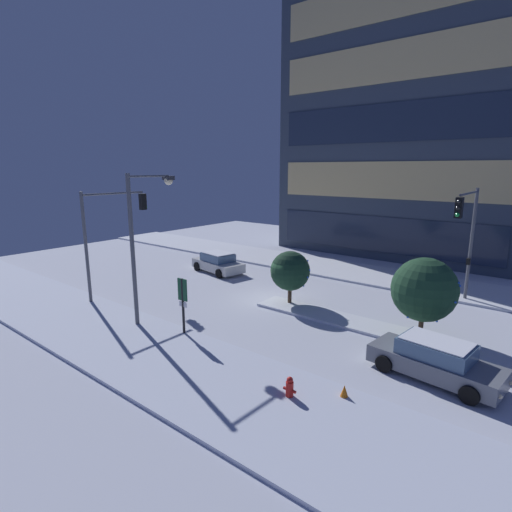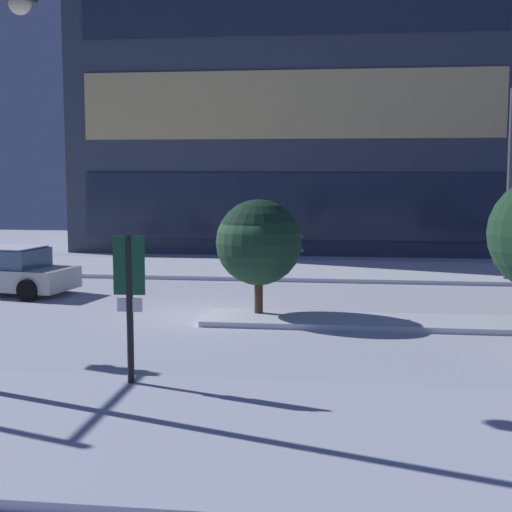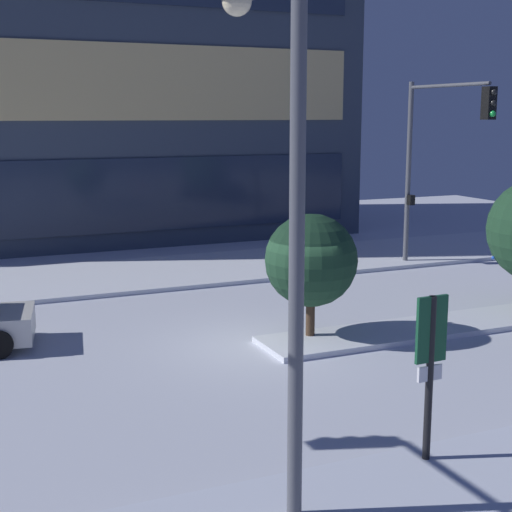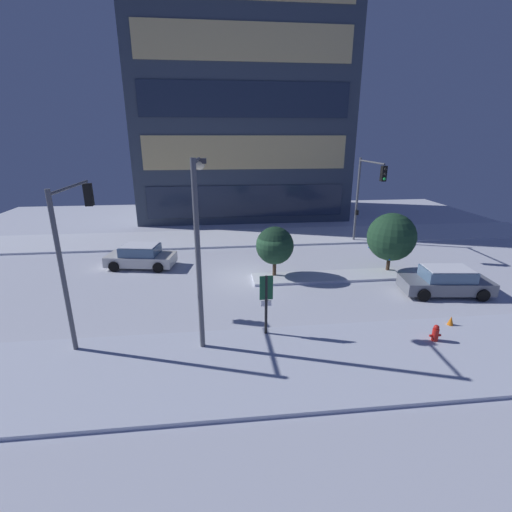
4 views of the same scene
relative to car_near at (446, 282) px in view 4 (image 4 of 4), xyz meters
name	(u,v)px [view 4 (image 4 of 4)]	position (x,y,z in m)	size (l,w,h in m)	color
ground	(256,278)	(-9.85, 3.49, -0.71)	(52.00, 52.00, 0.00)	silver
curb_strip_near	(283,364)	(-9.85, -5.38, -0.64)	(52.00, 5.20, 0.14)	silver
curb_strip_far	(244,238)	(-9.85, 12.36, -0.64)	(52.00, 5.20, 0.14)	silver
median_strip	(327,276)	(-5.60, 3.01, -0.64)	(9.00, 1.80, 0.14)	silver
office_tower_main	(240,57)	(-9.19, 23.50, 14.92)	(20.67, 12.10, 31.26)	#384251
car_near	(446,282)	(0.00, 0.00, 0.00)	(4.85, 2.43, 1.49)	slate
car_far	(141,257)	(-17.08, 6.18, 0.00)	(4.59, 2.64, 1.49)	silver
traffic_light_corner_near_left	(74,232)	(-17.81, -1.93, 3.75)	(0.32, 4.33, 6.41)	#565960
traffic_light_corner_far_right	(367,188)	(-1.08, 8.93, 3.78)	(0.32, 4.47, 6.58)	#565960
street_lamp_arched	(199,227)	(-12.80, -3.24, 4.14)	(0.56, 2.57, 7.43)	#565960
fire_hydrant	(435,335)	(-3.38, -4.57, -0.30)	(0.48, 0.26, 0.85)	red
parking_info_sign	(266,298)	(-10.19, -3.23, 1.05)	(0.55, 0.12, 2.75)	black
decorated_tree_median	(391,237)	(-1.54, 3.53, 1.56)	(2.92, 2.92, 3.74)	#473323
decorated_tree_left_of_median	(275,246)	(-8.76, 3.43, 1.29)	(2.28, 2.24, 3.12)	#473323
construction_cone	(451,322)	(-1.94, -3.44, -0.44)	(0.36, 0.36, 0.55)	orange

